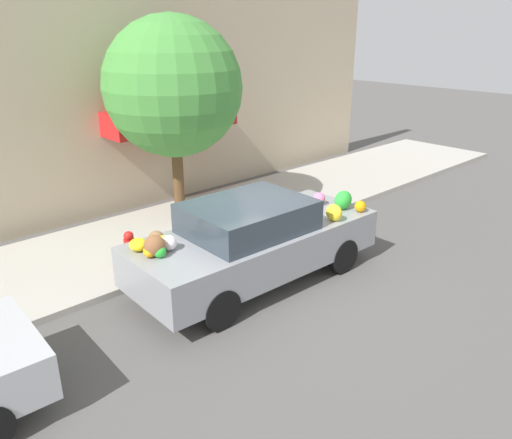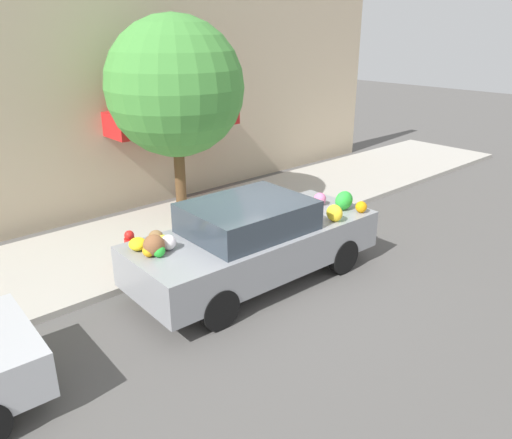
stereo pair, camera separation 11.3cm
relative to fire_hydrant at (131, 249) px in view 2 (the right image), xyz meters
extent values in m
plane|color=#565451|center=(1.49, -1.72, -0.46)|extent=(60.00, 60.00, 0.00)
cube|color=#B2ADA3|center=(1.49, 0.98, -0.40)|extent=(24.00, 3.20, 0.12)
cube|color=#C6B293|center=(1.49, 3.23, 2.30)|extent=(18.00, 0.30, 5.53)
cube|color=red|center=(2.81, 2.63, 1.71)|extent=(3.34, 0.90, 0.55)
cylinder|color=brown|center=(2.04, 1.37, 0.63)|extent=(0.24, 0.24, 1.94)
sphere|color=#47933D|center=(2.04, 1.37, 2.61)|extent=(2.91, 2.91, 2.91)
cylinder|color=red|center=(0.00, 0.00, -0.07)|extent=(0.20, 0.20, 0.55)
sphere|color=red|center=(0.00, 0.00, 0.26)|extent=(0.18, 0.18, 0.18)
cube|color=gray|center=(1.49, -1.77, 0.20)|extent=(4.59, 1.90, 0.69)
cube|color=#333D47|center=(1.31, -1.77, 0.80)|extent=(2.09, 1.61, 0.51)
cylinder|color=black|center=(2.92, -1.00, -0.14)|extent=(0.66, 0.20, 0.65)
cylinder|color=black|center=(2.88, -2.63, -0.14)|extent=(0.66, 0.20, 0.65)
cylinder|color=black|center=(0.11, -0.92, -0.14)|extent=(0.66, 0.20, 0.65)
cylinder|color=black|center=(0.06, -2.55, -0.14)|extent=(0.66, 0.20, 0.65)
sphere|color=brown|center=(-0.39, -1.56, 0.71)|extent=(0.37, 0.37, 0.33)
sphere|color=green|center=(-0.37, -1.66, 0.65)|extent=(0.27, 0.27, 0.20)
ellipsoid|color=yellow|center=(2.74, -2.48, 0.70)|extent=(0.27, 0.34, 0.31)
sphere|color=orange|center=(3.46, -2.52, 0.65)|extent=(0.30, 0.30, 0.22)
ellipsoid|color=yellow|center=(-0.47, -1.20, 0.64)|extent=(0.41, 0.44, 0.18)
ellipsoid|color=green|center=(3.35, -2.19, 0.72)|extent=(0.45, 0.34, 0.35)
sphere|color=orange|center=(2.66, -1.53, 0.67)|extent=(0.28, 0.28, 0.25)
sphere|color=white|center=(-0.12, -1.53, 0.67)|extent=(0.31, 0.31, 0.24)
ellipsoid|color=yellow|center=(-0.13, -1.41, 0.65)|extent=(0.39, 0.39, 0.20)
sphere|color=pink|center=(3.21, -1.72, 0.67)|extent=(0.33, 0.33, 0.24)
ellipsoid|color=orange|center=(-0.46, -1.53, 0.64)|extent=(0.33, 0.34, 0.18)
sphere|color=olive|center=(-0.17, -1.25, 0.67)|extent=(0.33, 0.33, 0.24)
camera|label=1|loc=(-3.91, -7.64, 3.81)|focal=35.00mm
camera|label=2|loc=(-3.83, -7.72, 3.81)|focal=35.00mm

